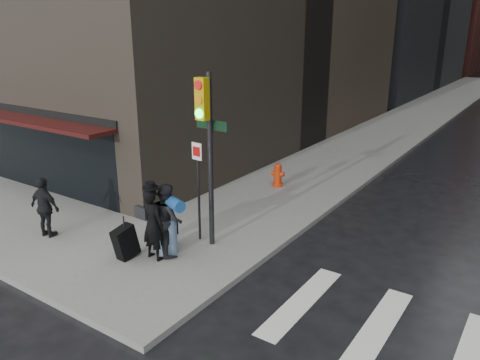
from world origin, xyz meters
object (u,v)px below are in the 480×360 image
object	(u,v)px
traffic_light	(206,138)
man_jeans	(167,219)
fire_hydrant	(278,176)
man_greycoat	(45,207)
man_overcoat	(147,227)

from	to	relation	value
traffic_light	man_jeans	bearing A→B (deg)	-114.17
man_jeans	fire_hydrant	size ratio (longest dim) A/B	2.16
man_jeans	traffic_light	world-z (taller)	traffic_light
man_greycoat	traffic_light	size ratio (longest dim) A/B	0.38
man_greycoat	man_jeans	bearing A→B (deg)	-169.21
traffic_light	fire_hydrant	size ratio (longest dim) A/B	5.23
man_greycoat	fire_hydrant	world-z (taller)	man_greycoat
fire_hydrant	man_jeans	bearing A→B (deg)	-86.76
man_overcoat	man_greycoat	world-z (taller)	man_overcoat
man_overcoat	traffic_light	distance (m)	2.49
man_greycoat	fire_hydrant	xyz separation A→B (m)	(2.94, 6.97, -0.44)
man_overcoat	man_greycoat	distance (m)	3.12
man_greycoat	fire_hydrant	bearing A→B (deg)	-120.18
man_overcoat	fire_hydrant	world-z (taller)	man_overcoat
man_jeans	traffic_light	size ratio (longest dim) A/B	0.41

